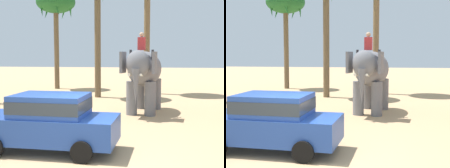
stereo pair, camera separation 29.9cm
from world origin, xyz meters
TOP-DOWN VIEW (x-y plane):
  - ground_plane at (0.00, 0.00)m, footprint 120.00×120.00m
  - car_sedan_foreground at (-1.20, 1.06)m, footprint 4.17×2.01m
  - elephant_with_mahout at (1.34, 7.53)m, footprint 2.08×3.98m
  - palm_tree_left_of_road at (-6.24, 17.34)m, footprint 3.20×3.20m

SIDE VIEW (x-z plane):
  - ground_plane at x=0.00m, z-range 0.00..0.00m
  - car_sedan_foreground at x=-1.20m, z-range 0.08..1.78m
  - elephant_with_mahout at x=1.34m, z-range 0.05..3.93m
  - palm_tree_left_of_road at x=-6.24m, z-range 2.88..10.91m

